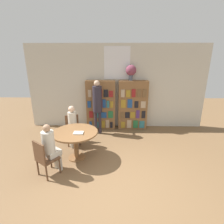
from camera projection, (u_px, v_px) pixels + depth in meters
The scene contains 12 objects.
ground_plane at pixel (118, 188), 3.60m from camera, with size 16.00×16.00×0.00m, color brown.
wall_back at pixel (117, 87), 6.33m from camera, with size 6.40×0.07×3.00m.
bookshelf_left at pixel (101, 105), 6.34m from camera, with size 1.03×0.34×1.77m.
bookshelf_right at pixel (133, 105), 6.32m from camera, with size 1.03×0.34×1.77m.
flower_vase at pixel (131, 71), 5.95m from camera, with size 0.36×0.36×0.53m.
reading_table at pixel (75, 136), 4.47m from camera, with size 1.14×1.14×0.76m.
chair_near_camera at pixel (44, 157), 3.82m from camera, with size 0.56×0.56×0.87m.
chair_left_side at pixel (73, 128), 5.34m from camera, with size 0.51×0.51×0.87m.
seated_reader_left at pixel (73, 124), 5.11m from camera, with size 0.33×0.39×1.23m.
seated_reader_right at pixel (50, 146), 3.89m from camera, with size 0.41×0.42×1.21m.
librarian_standing at pixel (97, 102), 5.79m from camera, with size 0.31×0.58×1.84m.
open_book_on_table at pixel (78, 133), 4.32m from camera, with size 0.24×0.18×0.03m.
Camera 1 is at (-0.06, -2.94, 2.60)m, focal length 28.00 mm.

